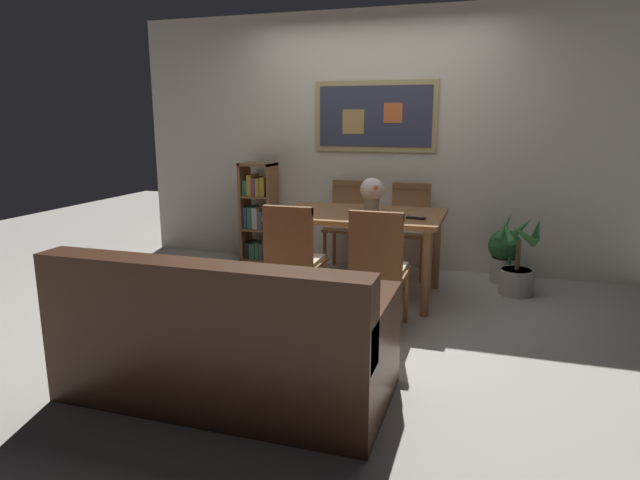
# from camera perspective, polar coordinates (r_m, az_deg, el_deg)

# --- Properties ---
(ground_plane) EXTENTS (12.00, 12.00, 0.00)m
(ground_plane) POSITION_cam_1_polar(r_m,az_deg,el_deg) (4.58, 1.31, -7.00)
(ground_plane) COLOR #B7B2A8
(wall_back_with_painting) EXTENTS (5.20, 0.14, 2.60)m
(wall_back_with_painting) POSITION_cam_1_polar(r_m,az_deg,el_deg) (5.78, 5.67, 10.22)
(wall_back_with_painting) COLOR beige
(wall_back_with_painting) RESTS_ON ground_plane
(dining_table) EXTENTS (1.43, 0.93, 0.74)m
(dining_table) POSITION_cam_1_polar(r_m,az_deg,el_deg) (4.76, 4.08, 1.73)
(dining_table) COLOR brown
(dining_table) RESTS_ON ground_plane
(dining_chair_far_left) EXTENTS (0.40, 0.41, 0.91)m
(dining_chair_far_left) POSITION_cam_1_polar(r_m,az_deg,el_deg) (5.63, 2.91, 2.33)
(dining_chair_far_left) COLOR brown
(dining_chair_far_left) RESTS_ON ground_plane
(dining_chair_near_left) EXTENTS (0.40, 0.41, 0.91)m
(dining_chair_near_left) POSITION_cam_1_polar(r_m,az_deg,el_deg) (4.14, -2.83, -1.36)
(dining_chair_near_left) COLOR brown
(dining_chair_near_left) RESTS_ON ground_plane
(dining_chair_far_right) EXTENTS (0.40, 0.41, 0.91)m
(dining_chair_far_right) POSITION_cam_1_polar(r_m,az_deg,el_deg) (5.47, 9.23, 1.89)
(dining_chair_far_right) COLOR brown
(dining_chair_far_right) RESTS_ON ground_plane
(dining_chair_near_right) EXTENTS (0.40, 0.41, 0.91)m
(dining_chair_near_right) POSITION_cam_1_polar(r_m,az_deg,el_deg) (3.93, 6.07, -2.18)
(dining_chair_near_right) COLOR brown
(dining_chair_near_right) RESTS_ON ground_plane
(leather_couch) EXTENTS (1.80, 0.84, 0.84)m
(leather_couch) POSITION_cam_1_polar(r_m,az_deg,el_deg) (3.13, -10.05, -10.60)
(leather_couch) COLOR #472819
(leather_couch) RESTS_ON ground_plane
(bookshelf) EXTENTS (0.36, 0.28, 1.07)m
(bookshelf) POSITION_cam_1_polar(r_m,az_deg,el_deg) (5.99, -6.37, 2.45)
(bookshelf) COLOR brown
(bookshelf) RESTS_ON ground_plane
(potted_ivy) EXTENTS (0.30, 0.30, 0.51)m
(potted_ivy) POSITION_cam_1_polar(r_m,az_deg,el_deg) (5.47, 18.62, -1.37)
(potted_ivy) COLOR #B2ADA3
(potted_ivy) RESTS_ON ground_plane
(potted_palm) EXTENTS (0.41, 0.39, 0.73)m
(potted_palm) POSITION_cam_1_polar(r_m,az_deg,el_deg) (5.14, 19.81, -2.56)
(potted_palm) COLOR #B2ADA3
(potted_palm) RESTS_ON ground_plane
(flower_vase) EXTENTS (0.21, 0.21, 0.30)m
(flower_vase) POSITION_cam_1_polar(r_m,az_deg,el_deg) (4.75, 5.42, 4.92)
(flower_vase) COLOR tan
(flower_vase) RESTS_ON dining_table
(tv_remote) EXTENTS (0.16, 0.08, 0.02)m
(tv_remote) POSITION_cam_1_polar(r_m,az_deg,el_deg) (4.49, 9.95, 2.29)
(tv_remote) COLOR black
(tv_remote) RESTS_ON dining_table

